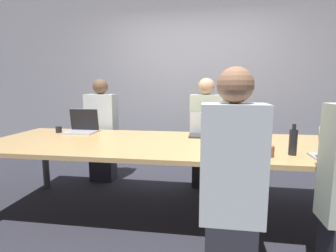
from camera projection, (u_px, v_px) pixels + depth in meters
ground_plane at (184, 214)px, 2.71m from camera, size 24.00×24.00×0.00m
curtain_wall at (194, 81)px, 4.17m from camera, size 12.00×0.06×2.80m
conference_table at (185, 148)px, 2.60m from camera, size 4.04×1.29×0.76m
bottle_near_right at (293, 142)px, 2.12m from camera, size 0.06×0.06×0.26m
laptop_far_left at (82, 126)px, 3.18m from camera, size 0.36×0.28×0.28m
person_far_left at (102, 132)px, 3.63m from camera, size 0.40×0.24×1.41m
cup_far_left at (59, 130)px, 3.17m from camera, size 0.07×0.07×0.08m
laptop_far_center at (203, 129)px, 2.96m from camera, size 0.31×0.26×0.26m
person_far_center at (205, 135)px, 3.40m from camera, size 0.40×0.24×1.42m
bottle_far_center at (225, 128)px, 2.79m from camera, size 0.07×0.07×0.27m
laptop_near_midright at (239, 147)px, 2.12m from camera, size 0.33×0.24×0.23m
person_near_midright at (232, 184)px, 1.67m from camera, size 0.40×0.24×1.43m
cup_near_midright at (269, 151)px, 2.08m from camera, size 0.08×0.08×0.09m
stapler at (226, 143)px, 2.46m from camera, size 0.11×0.15×0.05m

